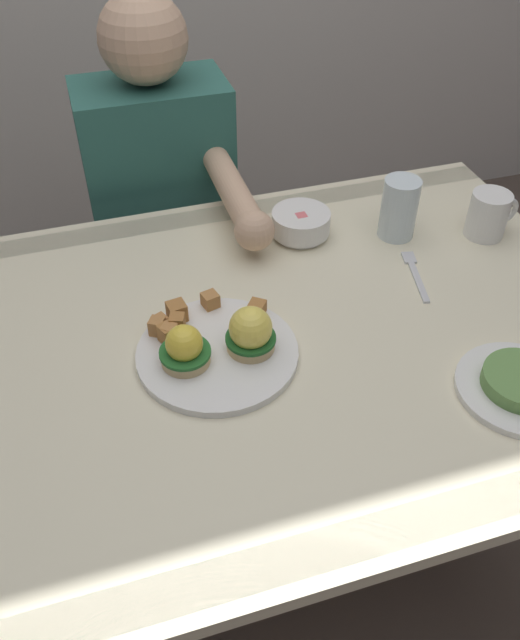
# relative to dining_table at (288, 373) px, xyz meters

# --- Properties ---
(ground_plane) EXTENTS (6.00, 6.00, 0.00)m
(ground_plane) POSITION_rel_dining_table_xyz_m (0.00, 0.00, -0.63)
(ground_plane) COLOR brown
(dining_table) EXTENTS (1.20, 0.90, 0.74)m
(dining_table) POSITION_rel_dining_table_xyz_m (0.00, 0.00, 0.00)
(dining_table) COLOR beige
(dining_table) RESTS_ON ground_plane
(eggs_benedict_plate) EXTENTS (0.27, 0.27, 0.09)m
(eggs_benedict_plate) POSITION_rel_dining_table_xyz_m (-0.13, -0.02, 0.13)
(eggs_benedict_plate) COLOR white
(eggs_benedict_plate) RESTS_ON dining_table
(fruit_bowl) EXTENTS (0.12, 0.12, 0.06)m
(fruit_bowl) POSITION_rel_dining_table_xyz_m (0.12, 0.27, 0.14)
(fruit_bowl) COLOR white
(fruit_bowl) RESTS_ON dining_table
(coffee_mug) EXTENTS (0.11, 0.08, 0.09)m
(coffee_mug) POSITION_rel_dining_table_xyz_m (0.48, 0.16, 0.16)
(coffee_mug) COLOR white
(coffee_mug) RESTS_ON dining_table
(fork) EXTENTS (0.05, 0.16, 0.00)m
(fork) POSITION_rel_dining_table_xyz_m (0.28, 0.08, 0.11)
(fork) COLOR silver
(fork) RESTS_ON dining_table
(water_glass_near) EXTENTS (0.07, 0.07, 0.13)m
(water_glass_near) POSITION_rel_dining_table_xyz_m (0.31, 0.22, 0.16)
(water_glass_near) COLOR silver
(water_glass_near) RESTS_ON dining_table
(side_plate) EXTENTS (0.20, 0.20, 0.04)m
(side_plate) POSITION_rel_dining_table_xyz_m (0.30, -0.24, 0.12)
(side_plate) COLOR white
(side_plate) RESTS_ON dining_table
(diner_person) EXTENTS (0.34, 0.54, 1.14)m
(diner_person) POSITION_rel_dining_table_xyz_m (-0.11, 0.60, 0.02)
(diner_person) COLOR #33333D
(diner_person) RESTS_ON ground_plane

